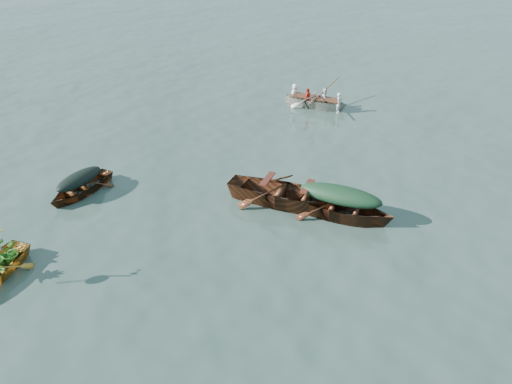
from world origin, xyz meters
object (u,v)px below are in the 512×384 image
at_px(open_wooden_boat, 286,205).
at_px(dark_covered_boat, 82,193).
at_px(rowed_boat, 316,108).
at_px(green_tarp_boat, 338,217).

bearing_deg(open_wooden_boat, dark_covered_boat, 106.03).
height_order(open_wooden_boat, rowed_boat, open_wooden_boat).
relative_size(open_wooden_boat, rowed_boat, 1.28).
relative_size(green_tarp_boat, rowed_boat, 1.08).
distance_m(green_tarp_boat, open_wooden_boat, 1.63).
xyz_separation_m(green_tarp_boat, rowed_boat, (-5.32, 7.41, 0.00)).
bearing_deg(rowed_boat, open_wooden_boat, -165.84).
bearing_deg(rowed_boat, dark_covered_boat, 159.29).
height_order(dark_covered_boat, rowed_boat, rowed_boat).
distance_m(open_wooden_boat, rowed_boat, 8.62).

